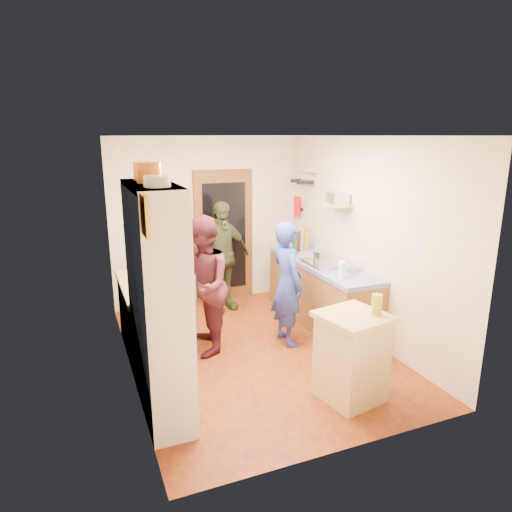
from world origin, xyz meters
TOP-DOWN VIEW (x-y plane):
  - floor at (0.00, 0.00)m, footprint 3.00×4.00m
  - ceiling at (0.00, 0.00)m, footprint 3.00×4.00m
  - wall_back at (0.00, 2.01)m, footprint 3.00×0.02m
  - wall_front at (0.00, -2.01)m, footprint 3.00×0.02m
  - wall_left at (-1.51, 0.00)m, footprint 0.02×4.00m
  - wall_right at (1.51, 0.00)m, footprint 0.02×4.00m
  - door_frame at (0.25, 1.97)m, footprint 0.95×0.06m
  - door_glass at (0.25, 1.94)m, footprint 0.70×0.02m
  - hutch_body at (-1.30, -0.80)m, footprint 0.40×1.20m
  - hutch_top_shelf at (-1.30, -0.80)m, footprint 0.40×1.14m
  - plate_stack at (-1.30, -1.09)m, footprint 0.22×0.22m
  - orange_pot_a at (-1.30, -0.72)m, footprint 0.22×0.22m
  - orange_pot_b at (-1.30, -0.40)m, footprint 0.19×0.19m
  - left_counter_base at (-1.20, 0.45)m, footprint 0.60×1.40m
  - left_counter_top at (-1.20, 0.45)m, footprint 0.64×1.44m
  - toaster at (-1.15, 0.00)m, footprint 0.29×0.23m
  - kettle at (-1.25, 0.28)m, footprint 0.15×0.15m
  - orange_bowl at (-1.12, 0.60)m, footprint 0.22×0.22m
  - chopping_board at (-1.18, 1.04)m, footprint 0.35×0.30m
  - right_counter_base at (1.20, 0.50)m, footprint 0.60×2.20m
  - right_counter_top at (1.20, 0.50)m, footprint 0.62×2.22m
  - hob at (1.20, 0.39)m, footprint 0.55×0.58m
  - pot_on_hob at (1.15, 0.45)m, footprint 0.21×0.21m
  - bottle_a at (1.05, 1.05)m, footprint 0.08×0.08m
  - bottle_b at (1.18, 1.20)m, footprint 0.09×0.09m
  - bottle_c at (1.31, 1.17)m, footprint 0.09×0.09m
  - paper_towel at (1.05, -0.24)m, footprint 0.11×0.11m
  - mixing_bowl at (1.30, -0.02)m, footprint 0.27×0.27m
  - island_base at (0.50, -1.33)m, footprint 0.65×0.65m
  - island_top at (0.50, -1.33)m, footprint 0.73×0.73m
  - cutting_board at (0.44, -1.29)m, footprint 0.40×0.34m
  - oil_jar at (0.70, -1.41)m, footprint 0.12×0.12m
  - pan_rail at (1.46, 1.52)m, footprint 0.02×0.65m
  - pan_hang_a at (1.40, 1.35)m, footprint 0.18×0.18m
  - pan_hang_b at (1.40, 1.55)m, footprint 0.16×0.16m
  - pan_hang_c at (1.40, 1.75)m, footprint 0.17×0.17m
  - wall_shelf at (1.37, 0.45)m, footprint 0.26×0.42m
  - radio at (1.37, 0.45)m, footprint 0.26×0.33m
  - ext_bracket at (1.47, 1.70)m, footprint 0.06×0.10m
  - fire_extinguisher at (1.41, 1.70)m, footprint 0.11×0.11m
  - picture_frame at (-1.48, -1.55)m, footprint 0.03×0.25m
  - person_hob at (0.51, 0.08)m, footprint 0.40×0.59m
  - person_left at (-0.56, 0.28)m, footprint 0.79×0.93m
  - person_back at (0.07, 1.53)m, footprint 1.05×0.62m

SIDE VIEW (x-z plane):
  - floor at x=0.00m, z-range -0.02..0.00m
  - right_counter_base at x=1.20m, z-range 0.00..0.84m
  - left_counter_base at x=-1.20m, z-range 0.00..0.85m
  - island_base at x=0.50m, z-range 0.00..0.86m
  - person_hob at x=0.51m, z-range 0.00..1.59m
  - person_back at x=0.07m, z-range 0.00..1.68m
  - person_left at x=-0.56m, z-range 0.00..1.70m
  - right_counter_top at x=1.20m, z-range 0.84..0.90m
  - left_counter_top at x=-1.20m, z-range 0.85..0.90m
  - island_top at x=0.50m, z-range 0.86..0.91m
  - cutting_board at x=0.44m, z-range 0.89..0.91m
  - chopping_board at x=-1.18m, z-range 0.90..0.92m
  - hob at x=1.20m, z-range 0.90..0.94m
  - mixing_bowl at x=1.30m, z-range 0.90..0.99m
  - orange_bowl at x=-1.12m, z-range 0.90..0.99m
  - kettle at x=-1.25m, z-range 0.90..1.06m
  - toaster at x=-1.15m, z-range 0.90..1.09m
  - paper_towel at x=1.05m, z-range 0.90..1.11m
  - pot_on_hob at x=1.15m, z-range 0.94..1.07m
  - oil_jar at x=0.70m, z-range 0.91..1.12m
  - bottle_a at x=1.05m, z-range 0.90..1.20m
  - door_frame at x=0.25m, z-range 0.00..2.10m
  - door_glass at x=0.25m, z-range 0.20..1.90m
  - bottle_b at x=1.18m, z-range 0.90..1.20m
  - bottle_c at x=1.31m, z-range 0.90..1.25m
  - hutch_body at x=-1.30m, z-range 0.00..2.20m
  - wall_back at x=0.00m, z-range 0.00..2.60m
  - wall_front at x=0.00m, z-range 0.00..2.60m
  - wall_left at x=-1.51m, z-range 0.00..2.60m
  - wall_right at x=1.51m, z-range 0.00..2.60m
  - ext_bracket at x=1.47m, z-range 1.43..1.47m
  - fire_extinguisher at x=1.41m, z-range 1.34..1.66m
  - wall_shelf at x=1.37m, z-range 1.69..1.71m
  - radio at x=1.37m, z-range 1.72..1.86m
  - pan_hang_b at x=1.40m, z-range 1.88..1.92m
  - pan_hang_c at x=1.40m, z-range 1.89..1.93m
  - pan_hang_a at x=1.40m, z-range 1.90..1.94m
  - pan_rail at x=1.46m, z-range 2.04..2.06m
  - picture_frame at x=-1.48m, z-range 1.90..2.20m
  - hutch_top_shelf at x=-1.30m, z-range 2.16..2.20m
  - plate_stack at x=-1.30m, z-range 2.20..2.29m
  - orange_pot_b at x=-1.30m, z-range 2.20..2.37m
  - orange_pot_a at x=-1.30m, z-range 2.20..2.38m
  - ceiling at x=0.00m, z-range 2.60..2.62m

